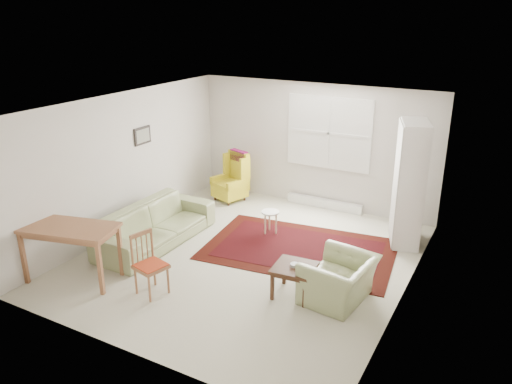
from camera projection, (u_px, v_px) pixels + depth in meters
The scene contains 10 objects.
room at pixel (254, 182), 7.90m from camera, with size 5.04×5.54×2.51m.
rug at pixel (299, 249), 8.44m from camera, with size 3.11×2.00×0.03m, color black, non-canonical shape.
sofa at pixel (156, 218), 8.54m from camera, with size 2.32×0.91×0.94m, color #8D9664.
armchair at pixel (339, 276), 6.86m from camera, with size 0.97×0.85×0.76m, color #8D9664.
wingback_chair at pixel (229, 177), 10.45m from camera, with size 0.60×0.64×1.05m, color gold, non-canonical shape.
coffee_table at pixel (294, 281), 7.02m from camera, with size 0.56×0.56×0.46m, color #3C2012, non-canonical shape.
stool at pixel (270, 222), 8.99m from camera, with size 0.32×0.32×0.43m, color white, non-canonical shape.
cabinet at pixel (410, 184), 8.37m from camera, with size 0.45×0.85×2.13m, color silver, non-canonical shape.
desk at pixel (72, 253), 7.38m from camera, with size 1.36×0.68×0.86m, color brown, non-canonical shape.
desk_chair at pixel (151, 265), 6.99m from camera, with size 0.40×0.40×0.91m, color brown, non-canonical shape.
Camera 1 is at (3.62, -6.33, 3.82)m, focal length 35.00 mm.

